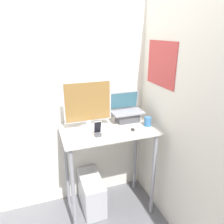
{
  "coord_description": "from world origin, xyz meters",
  "views": [
    {
      "loc": [
        -0.64,
        -1.65,
        1.97
      ],
      "look_at": [
        0.04,
        0.28,
        1.21
      ],
      "focal_mm": 35.0,
      "sensor_mm": 36.0,
      "label": 1
    }
  ],
  "objects": [
    {
      "name": "mouse",
      "position": [
        0.22,
        0.16,
        1.04
      ],
      "size": [
        0.04,
        0.06,
        0.03
      ],
      "color": "#262626",
      "rests_on": "desk"
    },
    {
      "name": "desk",
      "position": [
        0.0,
        0.28,
        0.83
      ],
      "size": [
        0.96,
        0.56,
        1.03
      ],
      "color": "beige",
      "rests_on": "ground_plane"
    },
    {
      "name": "mug",
      "position": [
        0.41,
        0.22,
        1.07
      ],
      "size": [
        0.07,
        0.07,
        0.1
      ],
      "color": "#336699",
      "rests_on": "desk"
    },
    {
      "name": "cell_phone",
      "position": [
        -0.14,
        0.17,
        1.07
      ],
      "size": [
        0.07,
        0.07,
        0.15
      ],
      "color": "#4C4C51",
      "rests_on": "desk"
    },
    {
      "name": "wall_side_right",
      "position": [
        0.57,
        0.0,
        1.3
      ],
      "size": [
        0.06,
        6.0,
        2.6
      ],
      "color": "silver",
      "rests_on": "ground_plane"
    },
    {
      "name": "wall_back",
      "position": [
        0.0,
        0.64,
        1.3
      ],
      "size": [
        6.0,
        0.05,
        2.6
      ],
      "color": "silver",
      "rests_on": "ground_plane"
    },
    {
      "name": "monitor",
      "position": [
        -0.18,
        0.39,
        1.27
      ],
      "size": [
        0.48,
        0.16,
        0.49
      ],
      "color": "silver",
      "rests_on": "desk"
    },
    {
      "name": "keyboard",
      "position": [
        0.05,
        0.17,
        1.03
      ],
      "size": [
        0.24,
        0.12,
        0.02
      ],
      "color": "silver",
      "rests_on": "desk"
    },
    {
      "name": "laptop",
      "position": [
        0.26,
        0.41,
        1.11
      ],
      "size": [
        0.34,
        0.22,
        0.31
      ],
      "color": "#4C4C51",
      "rests_on": "desk"
    },
    {
      "name": "computer_tower",
      "position": [
        -0.19,
        0.36,
        0.2
      ],
      "size": [
        0.23,
        0.49,
        0.41
      ],
      "color": "silver",
      "rests_on": "ground_plane"
    }
  ]
}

